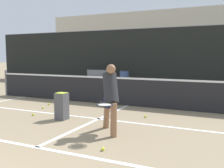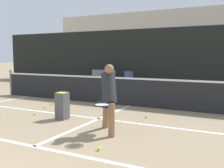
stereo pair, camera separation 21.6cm
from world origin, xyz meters
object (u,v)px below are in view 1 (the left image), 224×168
(courtside_bench, at_px, (98,77))
(trash_bin, at_px, (124,79))
(ball_hopper, at_px, (62,106))
(player_practicing, at_px, (110,96))

(courtside_bench, distance_m, trash_bin, 1.71)
(trash_bin, bearing_deg, ball_hopper, -80.06)
(ball_hopper, bearing_deg, player_practicing, -18.59)
(player_practicing, xyz_separation_m, trash_bin, (-2.97, 7.98, -0.36))
(player_practicing, height_order, trash_bin, player_practicing)
(ball_hopper, distance_m, courtside_bench, 8.17)
(courtside_bench, bearing_deg, ball_hopper, -71.80)
(courtside_bench, height_order, trash_bin, trash_bin)
(ball_hopper, xyz_separation_m, courtside_bench, (-3.00, 7.60, 0.09))
(trash_bin, bearing_deg, courtside_bench, 173.77)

